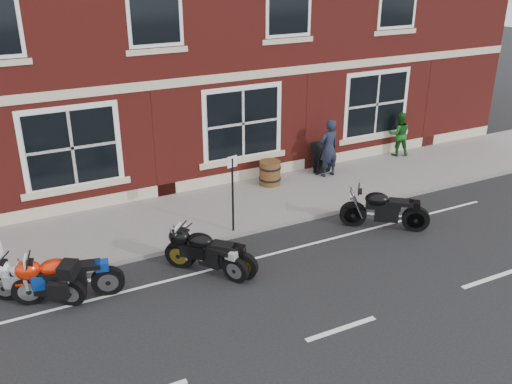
{
  "coord_description": "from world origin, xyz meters",
  "views": [
    {
      "loc": [
        -5.62,
        -10.39,
        6.86
      ],
      "look_at": [
        0.47,
        1.6,
        1.05
      ],
      "focal_mm": 40.0,
      "sensor_mm": 36.0,
      "label": 1
    }
  ],
  "objects_px": {
    "a_board_sign": "(322,158)",
    "barrel_planter": "(270,173)",
    "moto_touring_silver": "(34,278)",
    "moto_naked_black": "(383,207)",
    "moto_sport_silver": "(208,252)",
    "pedestrian_left": "(329,148)",
    "moto_sport_black": "(209,250)",
    "moto_sport_red": "(65,275)",
    "pedestrian_right": "(399,134)",
    "parking_sign": "(233,189)"
  },
  "relations": [
    {
      "from": "moto_sport_black",
      "to": "pedestrian_left",
      "type": "xyz_separation_m",
      "value": [
        5.55,
        3.55,
        0.46
      ]
    },
    {
      "from": "moto_sport_silver",
      "to": "parking_sign",
      "type": "distance_m",
      "value": 2.06
    },
    {
      "from": "moto_touring_silver",
      "to": "pedestrian_left",
      "type": "xyz_separation_m",
      "value": [
        9.23,
        2.99,
        0.48
      ]
    },
    {
      "from": "moto_naked_black",
      "to": "pedestrian_right",
      "type": "relative_size",
      "value": 1.25
    },
    {
      "from": "moto_sport_black",
      "to": "moto_sport_silver",
      "type": "xyz_separation_m",
      "value": [
        -0.01,
        0.01,
        -0.05
      ]
    },
    {
      "from": "moto_naked_black",
      "to": "moto_touring_silver",
      "type": "bearing_deg",
      "value": 124.22
    },
    {
      "from": "a_board_sign",
      "to": "parking_sign",
      "type": "distance_m",
      "value": 4.96
    },
    {
      "from": "moto_touring_silver",
      "to": "moto_naked_black",
      "type": "height_order",
      "value": "moto_touring_silver"
    },
    {
      "from": "barrel_planter",
      "to": "moto_sport_red",
      "type": "bearing_deg",
      "value": -152.91
    },
    {
      "from": "moto_sport_silver",
      "to": "moto_naked_black",
      "type": "xyz_separation_m",
      "value": [
        4.92,
        -0.0,
        0.07
      ]
    },
    {
      "from": "moto_sport_silver",
      "to": "a_board_sign",
      "type": "xyz_separation_m",
      "value": [
        5.55,
        3.85,
        0.09
      ]
    },
    {
      "from": "moto_touring_silver",
      "to": "moto_sport_silver",
      "type": "relative_size",
      "value": 0.99
    },
    {
      "from": "parking_sign",
      "to": "moto_naked_black",
      "type": "bearing_deg",
      "value": -33.75
    },
    {
      "from": "a_board_sign",
      "to": "moto_touring_silver",
      "type": "bearing_deg",
      "value": -167.44
    },
    {
      "from": "pedestrian_right",
      "to": "moto_touring_silver",
      "type": "bearing_deg",
      "value": 40.37
    },
    {
      "from": "pedestrian_left",
      "to": "parking_sign",
      "type": "distance_m",
      "value": 4.79
    },
    {
      "from": "pedestrian_left",
      "to": "barrel_planter",
      "type": "height_order",
      "value": "pedestrian_left"
    },
    {
      "from": "moto_touring_silver",
      "to": "a_board_sign",
      "type": "relative_size",
      "value": 1.81
    },
    {
      "from": "moto_naked_black",
      "to": "pedestrian_left",
      "type": "distance_m",
      "value": 3.63
    },
    {
      "from": "pedestrian_right",
      "to": "barrel_planter",
      "type": "height_order",
      "value": "pedestrian_right"
    },
    {
      "from": "moto_sport_black",
      "to": "parking_sign",
      "type": "distance_m",
      "value": 2.04
    },
    {
      "from": "moto_sport_black",
      "to": "pedestrian_right",
      "type": "distance_m",
      "value": 9.72
    },
    {
      "from": "moto_touring_silver",
      "to": "moto_sport_black",
      "type": "height_order",
      "value": "moto_touring_silver"
    },
    {
      "from": "moto_sport_black",
      "to": "pedestrian_left",
      "type": "distance_m",
      "value": 6.6
    },
    {
      "from": "pedestrian_right",
      "to": "barrel_planter",
      "type": "relative_size",
      "value": 2.05
    },
    {
      "from": "moto_touring_silver",
      "to": "moto_sport_black",
      "type": "relative_size",
      "value": 1.06
    },
    {
      "from": "a_board_sign",
      "to": "barrel_planter",
      "type": "height_order",
      "value": "a_board_sign"
    },
    {
      "from": "moto_touring_silver",
      "to": "moto_sport_silver",
      "type": "distance_m",
      "value": 3.71
    },
    {
      "from": "moto_sport_black",
      "to": "barrel_planter",
      "type": "relative_size",
      "value": 2.27
    },
    {
      "from": "moto_sport_red",
      "to": "a_board_sign",
      "type": "relative_size",
      "value": 2.26
    },
    {
      "from": "pedestrian_right",
      "to": "parking_sign",
      "type": "xyz_separation_m",
      "value": [
        -7.56,
        -2.65,
        0.41
      ]
    },
    {
      "from": "moto_sport_black",
      "to": "moto_naked_black",
      "type": "xyz_separation_m",
      "value": [
        4.91,
        0.0,
        0.02
      ]
    },
    {
      "from": "moto_sport_silver",
      "to": "pedestrian_left",
      "type": "bearing_deg",
      "value": 0.73
    },
    {
      "from": "barrel_planter",
      "to": "parking_sign",
      "type": "distance_m",
      "value": 3.37
    },
    {
      "from": "moto_touring_silver",
      "to": "parking_sign",
      "type": "bearing_deg",
      "value": -45.0
    },
    {
      "from": "moto_naked_black",
      "to": "pedestrian_right",
      "type": "distance_m",
      "value": 5.66
    },
    {
      "from": "moto_sport_red",
      "to": "moto_sport_black",
      "type": "relative_size",
      "value": 1.32
    },
    {
      "from": "barrel_planter",
      "to": "a_board_sign",
      "type": "bearing_deg",
      "value": 2.98
    },
    {
      "from": "moto_sport_black",
      "to": "moto_sport_silver",
      "type": "bearing_deg",
      "value": 106.33
    },
    {
      "from": "moto_naked_black",
      "to": "moto_sport_red",
      "type": "bearing_deg",
      "value": 125.4
    },
    {
      "from": "moto_naked_black",
      "to": "pedestrian_left",
      "type": "xyz_separation_m",
      "value": [
        0.64,
        3.54,
        0.44
      ]
    },
    {
      "from": "moto_sport_black",
      "to": "pedestrian_right",
      "type": "relative_size",
      "value": 1.11
    },
    {
      "from": "moto_touring_silver",
      "to": "a_board_sign",
      "type": "xyz_separation_m",
      "value": [
        9.22,
        3.3,
        0.05
      ]
    },
    {
      "from": "moto_sport_silver",
      "to": "pedestrian_right",
      "type": "height_order",
      "value": "pedestrian_right"
    },
    {
      "from": "moto_sport_silver",
      "to": "a_board_sign",
      "type": "bearing_deg",
      "value": 3.0
    },
    {
      "from": "moto_sport_red",
      "to": "moto_touring_silver",
      "type": "bearing_deg",
      "value": 85.4
    },
    {
      "from": "moto_touring_silver",
      "to": "moto_sport_silver",
      "type": "height_order",
      "value": "moto_touring_silver"
    },
    {
      "from": "moto_touring_silver",
      "to": "moto_naked_black",
      "type": "bearing_deg",
      "value": -58.74
    },
    {
      "from": "moto_sport_silver",
      "to": "barrel_planter",
      "type": "relative_size",
      "value": 2.42
    },
    {
      "from": "moto_naked_black",
      "to": "parking_sign",
      "type": "relative_size",
      "value": 0.94
    }
  ]
}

